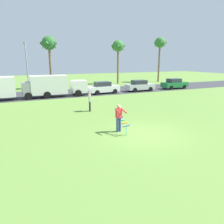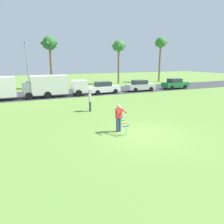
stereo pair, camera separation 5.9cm
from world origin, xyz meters
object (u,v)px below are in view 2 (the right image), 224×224
object	(u,v)px
parked_car_green	(175,84)
palm_tree_far_left	(161,45)
kite_held	(124,124)
parked_truck_white_box	(56,85)
parked_car_silver	(140,86)
person_walker_near	(90,101)
person_kite_flyer	(119,117)
parked_car_white	(104,88)
streetlight_pole	(27,63)
palm_tree_right_near	(50,45)
palm_tree_centre_far	(119,48)
parked_truck_grey_van	(3,88)

from	to	relation	value
parked_car_green	palm_tree_far_left	world-z (taller)	palm_tree_far_left
kite_held	parked_truck_white_box	size ratio (longest dim) A/B	0.16
parked_car_silver	parked_car_green	bearing A→B (deg)	-0.01
palm_tree_far_left	person_walker_near	distance (m)	30.04
person_kite_flyer	parked_car_white	size ratio (longest dim) A/B	0.41
kite_held	parked_car_green	bearing A→B (deg)	42.24
palm_tree_far_left	streetlight_pole	distance (m)	26.32
kite_held	palm_tree_right_near	distance (m)	24.83
person_kite_flyer	parked_car_green	size ratio (longest dim) A/B	0.41
person_kite_flyer	parked_car_green	bearing A→B (deg)	40.95
palm_tree_right_near	parked_truck_white_box	bearing A→B (deg)	-95.59
kite_held	person_kite_flyer	bearing A→B (deg)	94.44
palm_tree_right_near	palm_tree_centre_far	bearing A→B (deg)	9.71
palm_tree_centre_far	parked_car_white	bearing A→B (deg)	-125.03
person_kite_flyer	kite_held	bearing A→B (deg)	-85.56
parked_truck_grey_van	parked_truck_white_box	world-z (taller)	same
person_kite_flyer	parked_car_white	distance (m)	15.98
kite_held	parked_truck_grey_van	bearing A→B (deg)	113.85
parked_car_green	parked_truck_white_box	bearing A→B (deg)	-180.00
person_kite_flyer	palm_tree_far_left	size ratio (longest dim) A/B	0.19
palm_tree_right_near	streetlight_pole	size ratio (longest dim) A/B	1.15
parked_car_white	palm_tree_centre_far	bearing A→B (deg)	54.97
palm_tree_centre_far	palm_tree_far_left	world-z (taller)	palm_tree_far_left
kite_held	streetlight_pole	distance (m)	23.30
parked_car_white	parked_car_green	xyz separation A→B (m)	(12.20, 0.00, 0.00)
parked_car_silver	streetlight_pole	bearing A→B (deg)	154.71
parked_truck_white_box	palm_tree_centre_far	world-z (taller)	palm_tree_centre_far
kite_held	parked_truck_grey_van	size ratio (longest dim) A/B	0.16
palm_tree_far_left	parked_car_silver	bearing A→B (deg)	-136.75
streetlight_pole	parked_truck_grey_van	bearing A→B (deg)	-114.12
person_kite_flyer	parked_car_silver	world-z (taller)	person_kite_flyer
parked_car_silver	person_walker_near	xyz separation A→B (m)	(-10.81, -9.06, 0.16)
parked_car_silver	palm_tree_centre_far	size ratio (longest dim) A/B	0.52
parked_car_silver	person_walker_near	size ratio (longest dim) A/B	2.45
parked_truck_white_box	parked_car_white	bearing A→B (deg)	-0.00
parked_truck_grey_van	parked_car_white	world-z (taller)	parked_truck_grey_van
parked_car_white	palm_tree_right_near	distance (m)	11.59
person_kite_flyer	kite_held	size ratio (longest dim) A/B	1.62
parked_truck_grey_van	streetlight_pole	xyz separation A→B (m)	(3.13, 6.98, 2.59)
parked_truck_white_box	parked_car_silver	size ratio (longest dim) A/B	1.59
kite_held	palm_tree_centre_far	bearing A→B (deg)	64.49
palm_tree_far_left	palm_tree_centre_far	bearing A→B (deg)	179.23
parked_car_green	palm_tree_far_left	size ratio (longest dim) A/B	0.47
parked_truck_grey_van	kite_held	bearing A→B (deg)	-66.15
kite_held	streetlight_pole	xyz separation A→B (m)	(-3.84, 22.74, 3.29)
parked_truck_grey_van	parked_car_silver	size ratio (longest dim) A/B	1.59
parked_car_silver	palm_tree_centre_far	bearing A→B (deg)	81.24
parked_truck_grey_van	parked_truck_white_box	bearing A→B (deg)	-0.01
parked_car_green	palm_tree_right_near	size ratio (longest dim) A/B	0.52
streetlight_pole	person_walker_near	xyz separation A→B (m)	(3.96, -16.04, -3.06)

